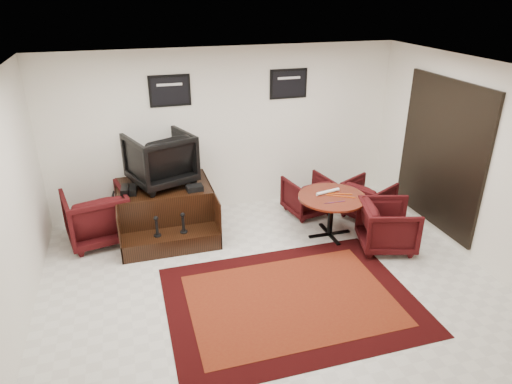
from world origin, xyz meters
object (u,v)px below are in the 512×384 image
shine_chair (160,156)px  armchair_side (96,214)px  table_chair_back (308,194)px  table_chair_corner (388,224)px  table_chair_window (368,198)px  shine_podium (166,210)px  meeting_table (332,201)px

shine_chair → armchair_side: shine_chair is taller
shine_chair → table_chair_back: size_ratio=1.28×
armchair_side → table_chair_corner: bearing=149.0°
table_chair_corner → table_chair_window: bearing=3.3°
armchair_side → table_chair_back: bearing=167.6°
shine_podium → table_chair_corner: (3.16, -1.50, 0.05)m
meeting_table → table_chair_corner: size_ratio=1.31×
table_chair_back → armchair_side: bearing=-10.7°
table_chair_back → table_chair_corner: 1.60m
shine_chair → table_chair_window: (3.38, -0.66, -0.86)m
shine_chair → table_chair_corner: size_ratio=1.16×
table_chair_back → table_chair_corner: (0.72, -1.43, 0.04)m
shine_podium → meeting_table: bearing=-20.3°
table_chair_window → table_chair_back: bearing=37.7°
meeting_table → table_chair_window: table_chair_window is taller
armchair_side → table_chair_back: armchair_side is taller
armchair_side → table_chair_window: armchair_side is taller
shine_podium → meeting_table: (2.49, -0.92, 0.25)m
armchair_side → meeting_table: size_ratio=0.88×
shine_chair → table_chair_back: bearing=154.5°
shine_podium → armchair_side: bearing=-177.8°
shine_podium → shine_chair: size_ratio=1.63×
armchair_side → table_chair_corner: armchair_side is taller
meeting_table → table_chair_window: (0.89, 0.41, -0.24)m
meeting_table → table_chair_window: bearing=24.5°
armchair_side → table_chair_corner: 4.46m
shine_podium → table_chair_back: 2.44m
shine_chair → table_chair_corner: 3.66m
shine_chair → armchair_side: size_ratio=1.01×
shine_chair → meeting_table: 2.78m
shine_podium → table_chair_corner: table_chair_corner is taller
meeting_table → armchair_side: bearing=166.1°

